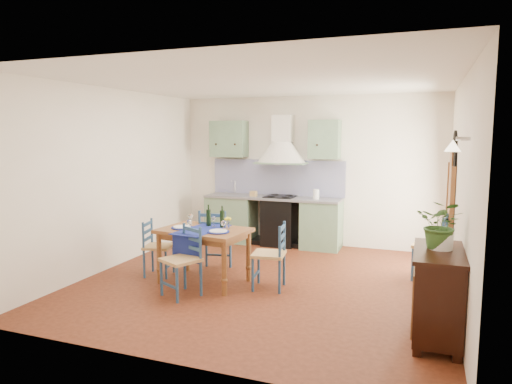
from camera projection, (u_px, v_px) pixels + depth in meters
floor at (264, 282)px, 6.51m from camera, size 5.00×5.00×0.00m
back_wall at (281, 189)px, 8.67m from camera, size 5.00×0.96×2.80m
right_wall at (458, 195)px, 5.74m from camera, size 0.26×5.00×2.80m
left_wall at (115, 178)px, 7.20m from camera, size 0.04×5.00×2.80m
ceiling at (264, 81)px, 6.15m from camera, size 5.00×5.00×0.01m
dining_table at (204, 235)px, 6.41m from camera, size 1.30×1.00×1.09m
chair_near at (183, 260)px, 5.91m from camera, size 0.57×0.57×0.91m
chair_far at (215, 239)px, 6.95m from camera, size 0.54×0.54×0.97m
chair_left at (157, 247)px, 6.77m from camera, size 0.46×0.46×0.83m
chair_right at (271, 255)px, 6.17m from camera, size 0.47×0.47×0.91m
chair_spare at (432, 246)px, 6.53m from camera, size 0.51×0.51×0.96m
sideboard at (437, 291)px, 4.63m from camera, size 0.50×1.05×0.94m
potted_plant at (441, 225)px, 4.61m from camera, size 0.55×0.51×0.50m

